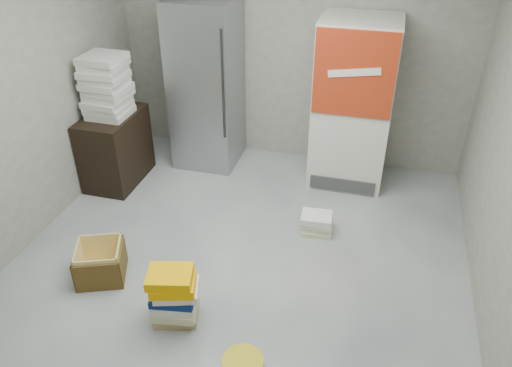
{
  "coord_description": "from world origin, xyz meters",
  "views": [
    {
      "loc": [
        1.04,
        -2.9,
        3.01
      ],
      "look_at": [
        0.07,
        0.7,
        0.66
      ],
      "focal_mm": 35.0,
      "sensor_mm": 36.0,
      "label": 1
    }
  ],
  "objects": [
    {
      "name": "phonebook_stack_side",
      "position": [
        0.6,
        1.02,
        0.1
      ],
      "size": [
        0.32,
        0.27,
        0.2
      ],
      "rotation": [
        0.0,
        0.0,
        0.12
      ],
      "color": "beige",
      "rests_on": "ground"
    },
    {
      "name": "coke_cooler",
      "position": [
        0.75,
        2.12,
        0.9
      ],
      "size": [
        0.8,
        0.73,
        1.8
      ],
      "color": "silver",
      "rests_on": "ground"
    },
    {
      "name": "room_shell",
      "position": [
        0.0,
        0.0,
        1.8
      ],
      "size": [
        4.04,
        5.04,
        2.82
      ],
      "color": "#A29E92",
      "rests_on": "ground"
    },
    {
      "name": "bucket_lid",
      "position": [
        0.35,
        -0.69,
        0.04
      ],
      "size": [
        0.34,
        0.34,
        0.08
      ],
      "primitive_type": "cylinder",
      "rotation": [
        0.0,
        0.0,
        -0.17
      ],
      "color": "gold",
      "rests_on": "ground"
    },
    {
      "name": "steel_fridge",
      "position": [
        -0.9,
        2.13,
        0.95
      ],
      "size": [
        0.7,
        0.72,
        1.9
      ],
      "color": "#9EA0A6",
      "rests_on": "ground"
    },
    {
      "name": "supply_box_stack",
      "position": [
        -1.72,
        1.4,
        1.12
      ],
      "size": [
        0.45,
        0.45,
        0.65
      ],
      "color": "silver",
      "rests_on": "wood_shelf"
    },
    {
      "name": "phonebook_stack_main",
      "position": [
        -0.29,
        -0.39,
        0.25
      ],
      "size": [
        0.42,
        0.37,
        0.49
      ],
      "rotation": [
        0.0,
        0.0,
        0.17
      ],
      "color": "tan",
      "rests_on": "ground"
    },
    {
      "name": "cardboard_box",
      "position": [
        -1.1,
        -0.1,
        0.13
      ],
      "size": [
        0.51,
        0.51,
        0.32
      ],
      "rotation": [
        0.0,
        0.0,
        0.39
      ],
      "color": "yellow",
      "rests_on": "ground"
    },
    {
      "name": "wood_shelf",
      "position": [
        -1.73,
        1.4,
        0.4
      ],
      "size": [
        0.5,
        0.8,
        0.8
      ],
      "primitive_type": "cube",
      "color": "black",
      "rests_on": "ground"
    },
    {
      "name": "ground",
      "position": [
        0.0,
        0.0,
        0.0
      ],
      "size": [
        5.0,
        5.0,
        0.0
      ],
      "primitive_type": "plane",
      "color": "#B1B1AD",
      "rests_on": "ground"
    }
  ]
}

